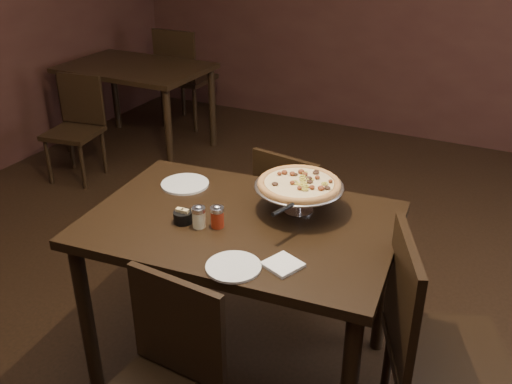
% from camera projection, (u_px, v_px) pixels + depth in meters
% --- Properties ---
extents(room, '(6.04, 7.04, 2.84)m').
position_uv_depth(room, '(268.00, 92.00, 2.22)').
color(room, black).
rests_on(room, ground).
extents(dining_table, '(1.40, 1.00, 0.83)m').
position_uv_depth(dining_table, '(241.00, 241.00, 2.53)').
color(dining_table, black).
rests_on(dining_table, ground).
extents(background_table, '(1.25, 0.84, 0.78)m').
position_uv_depth(background_table, '(136.00, 77.00, 5.08)').
color(background_table, black).
rests_on(background_table, ground).
extents(pizza_stand, '(0.40, 0.40, 0.16)m').
position_uv_depth(pizza_stand, '(299.00, 184.00, 2.49)').
color(pizza_stand, silver).
rests_on(pizza_stand, dining_table).
extents(parmesan_shaker, '(0.06, 0.06, 0.10)m').
position_uv_depth(parmesan_shaker, '(199.00, 217.00, 2.40)').
color(parmesan_shaker, beige).
rests_on(parmesan_shaker, dining_table).
extents(pepper_flake_shaker, '(0.06, 0.06, 0.10)m').
position_uv_depth(pepper_flake_shaker, '(217.00, 217.00, 2.40)').
color(pepper_flake_shaker, maroon).
rests_on(pepper_flake_shaker, dining_table).
extents(packet_caddy, '(0.08, 0.08, 0.06)m').
position_uv_depth(packet_caddy, '(183.00, 217.00, 2.45)').
color(packet_caddy, black).
rests_on(packet_caddy, dining_table).
extents(napkin_stack, '(0.16, 0.16, 0.01)m').
position_uv_depth(napkin_stack, '(283.00, 265.00, 2.16)').
color(napkin_stack, white).
rests_on(napkin_stack, dining_table).
extents(plate_left, '(0.23, 0.23, 0.01)m').
position_uv_depth(plate_left, '(185.00, 184.00, 2.78)').
color(plate_left, silver).
rests_on(plate_left, dining_table).
extents(plate_near, '(0.21, 0.21, 0.01)m').
position_uv_depth(plate_near, '(234.00, 267.00, 2.15)').
color(plate_near, silver).
rests_on(plate_near, dining_table).
extents(serving_spatula, '(0.14, 0.14, 0.02)m').
position_uv_depth(serving_spatula, '(283.00, 210.00, 2.29)').
color(serving_spatula, silver).
rests_on(serving_spatula, pizza_stand).
extents(chair_far, '(0.47, 0.47, 0.88)m').
position_uv_depth(chair_far, '(295.00, 214.00, 3.25)').
color(chair_far, black).
rests_on(chair_far, ground).
extents(chair_near, '(0.44, 0.44, 0.88)m').
position_uv_depth(chair_near, '(161.00, 384.00, 2.09)').
color(chair_near, black).
rests_on(chair_near, ground).
extents(chair_side, '(0.60, 0.60, 0.98)m').
position_uv_depth(chair_side, '(430.00, 340.00, 2.23)').
color(chair_side, black).
rests_on(chair_side, ground).
extents(bg_chair_far, '(0.47, 0.47, 1.00)m').
position_uv_depth(bg_chair_far, '(183.00, 74.00, 5.68)').
color(bg_chair_far, black).
rests_on(bg_chair_far, ground).
extents(bg_chair_near, '(0.45, 0.45, 0.84)m').
position_uv_depth(bg_chair_near, '(77.00, 124.00, 4.64)').
color(bg_chair_near, black).
rests_on(bg_chair_near, ground).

